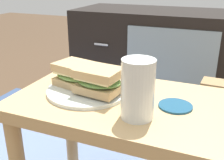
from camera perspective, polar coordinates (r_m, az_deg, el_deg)
The scene contains 9 objects.
side_table at distance 0.78m, azimuth 1.10°, elevation -9.79°, with size 0.56×0.36×0.46m.
tv_cabinet at distance 1.68m, azimuth 9.32°, elevation 4.41°, with size 0.96×0.46×0.58m.
area_rug at distance 1.44m, azimuth -10.87°, elevation -11.40°, with size 1.26×0.83×0.01m.
plate at distance 0.78m, azimuth -5.04°, elevation -2.17°, with size 0.23×0.23×0.01m, color silver.
sandwich_front at distance 0.80m, azimuth -7.35°, elevation 1.22°, with size 0.15×0.12×0.07m.
sandwich_back at distance 0.73m, azimuth -2.74°, elevation -0.01°, with size 0.14×0.11×0.07m.
beer_glass at distance 0.62m, azimuth 5.42°, elevation -2.15°, with size 0.08×0.08×0.14m.
coaster at distance 0.71m, azimuth 13.14°, elevation -5.31°, with size 0.09×0.09×0.01m, color navy.
paper_bag at distance 1.21m, azimuth 21.51°, elevation -9.11°, with size 0.19×0.14×0.39m.
Camera 1 is at (0.24, -0.62, 0.78)m, focal length 43.65 mm.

